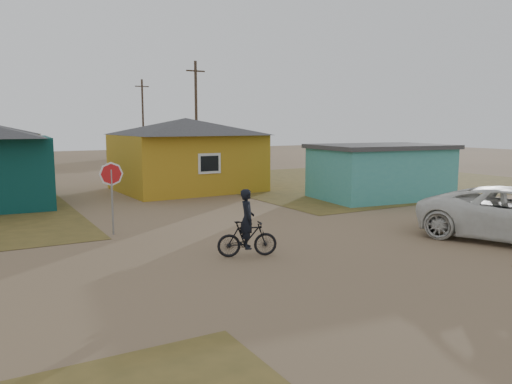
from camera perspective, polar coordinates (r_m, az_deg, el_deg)
ground at (r=14.16m, az=3.93°, el=-6.81°), size 120.00×120.00×0.00m
grass_ne at (r=32.79m, az=11.79°, el=1.36°), size 20.00×18.00×0.00m
house_yellow at (r=27.38m, az=-7.98°, el=4.41°), size 7.72×6.76×3.90m
shed_turquoise at (r=24.86m, az=13.98°, el=2.33°), size 6.71×4.93×2.60m
house_beige_east at (r=54.36m, az=-10.81°, el=5.80°), size 6.95×6.05×3.60m
utility_pole_near at (r=36.27m, az=-6.85°, el=8.60°), size 1.40×0.20×8.00m
utility_pole_far at (r=51.67m, az=-12.79°, el=8.19°), size 1.40×0.20×8.00m
stop_sign at (r=16.60m, az=-16.19°, el=1.19°), size 0.74×0.31×2.37m
cyclist at (r=13.47m, az=-1.01°, el=-4.61°), size 1.69×0.97×1.84m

